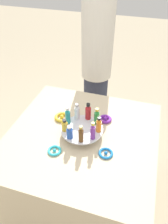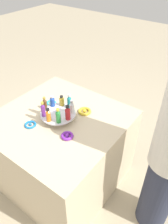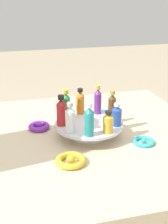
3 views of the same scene
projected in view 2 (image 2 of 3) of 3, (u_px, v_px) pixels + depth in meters
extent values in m
plane|color=tan|center=(64.00, 175.00, 2.32)|extent=(12.00, 12.00, 0.00)
cube|color=beige|center=(61.00, 150.00, 2.08)|extent=(1.05, 1.05, 0.78)
cylinder|color=silver|center=(59.00, 118.00, 1.84)|extent=(0.15, 0.15, 0.01)
cylinder|color=silver|center=(58.00, 116.00, 1.82)|extent=(0.08, 0.08, 0.04)
cylinder|color=silver|center=(58.00, 114.00, 1.80)|extent=(0.29, 0.29, 0.01)
cylinder|color=brown|center=(45.00, 105.00, 1.81)|extent=(0.03, 0.03, 0.09)
cone|color=brown|center=(44.00, 100.00, 1.77)|extent=(0.03, 0.03, 0.02)
cylinder|color=#B79338|center=(44.00, 98.00, 1.76)|extent=(0.02, 0.02, 0.02)
cylinder|color=#702D93|center=(43.00, 111.00, 1.74)|extent=(0.03, 0.03, 0.10)
cone|color=#702D93|center=(42.00, 105.00, 1.71)|extent=(0.03, 0.03, 0.02)
cylinder|color=gold|center=(42.00, 103.00, 1.70)|extent=(0.02, 0.02, 0.02)
cylinder|color=orange|center=(49.00, 117.00, 1.70)|extent=(0.04, 0.04, 0.09)
cone|color=orange|center=(48.00, 111.00, 1.66)|extent=(0.04, 0.04, 0.02)
cylinder|color=black|center=(48.00, 109.00, 1.65)|extent=(0.02, 0.02, 0.02)
cylinder|color=#288438|center=(58.00, 117.00, 1.68)|extent=(0.04, 0.04, 0.09)
cone|color=#288438|center=(58.00, 112.00, 1.65)|extent=(0.04, 0.04, 0.02)
cylinder|color=gold|center=(58.00, 110.00, 1.63)|extent=(0.02, 0.02, 0.02)
cylinder|color=#B21E23|center=(68.00, 114.00, 1.71)|extent=(0.04, 0.04, 0.09)
cone|color=#B21E23|center=(67.00, 108.00, 1.68)|extent=(0.04, 0.04, 0.02)
cylinder|color=black|center=(67.00, 107.00, 1.66)|extent=(0.03, 0.03, 0.02)
cylinder|color=silver|center=(72.00, 109.00, 1.77)|extent=(0.04, 0.04, 0.09)
cone|color=silver|center=(72.00, 103.00, 1.74)|extent=(0.04, 0.04, 0.02)
cylinder|color=#B2B2B7|center=(72.00, 101.00, 1.73)|extent=(0.03, 0.03, 0.02)
cylinder|color=teal|center=(69.00, 103.00, 1.83)|extent=(0.04, 0.04, 0.10)
cone|color=teal|center=(69.00, 97.00, 1.79)|extent=(0.03, 0.03, 0.02)
cylinder|color=silver|center=(69.00, 95.00, 1.78)|extent=(0.02, 0.02, 0.02)
cylinder|color=gold|center=(62.00, 102.00, 1.87)|extent=(0.04, 0.04, 0.07)
cone|color=gold|center=(62.00, 98.00, 1.85)|extent=(0.04, 0.04, 0.01)
cylinder|color=black|center=(61.00, 97.00, 1.84)|extent=(0.03, 0.03, 0.01)
cylinder|color=#234CAD|center=(52.00, 102.00, 1.86)|extent=(0.04, 0.04, 0.07)
cone|color=#234CAD|center=(52.00, 98.00, 1.83)|extent=(0.04, 0.04, 0.02)
cylinder|color=silver|center=(52.00, 97.00, 1.83)|extent=(0.03, 0.03, 0.01)
torus|color=blue|center=(30.00, 125.00, 1.76)|extent=(0.10, 0.10, 0.02)
sphere|color=blue|center=(30.00, 124.00, 1.76)|extent=(0.02, 0.02, 0.02)
torus|color=purple|center=(67.00, 136.00, 1.66)|extent=(0.10, 0.10, 0.02)
sphere|color=purple|center=(67.00, 135.00, 1.65)|extent=(0.03, 0.03, 0.03)
torus|color=gold|center=(85.00, 111.00, 1.90)|extent=(0.11, 0.11, 0.02)
sphere|color=gold|center=(85.00, 111.00, 1.90)|extent=(0.03, 0.03, 0.03)
torus|color=#2DB7CC|center=(51.00, 103.00, 2.01)|extent=(0.09, 0.09, 0.02)
sphere|color=#2DB7CC|center=(51.00, 102.00, 2.01)|extent=(0.02, 0.02, 0.02)
cylinder|color=#282D42|center=(158.00, 193.00, 1.74)|extent=(0.26, 0.26, 0.75)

